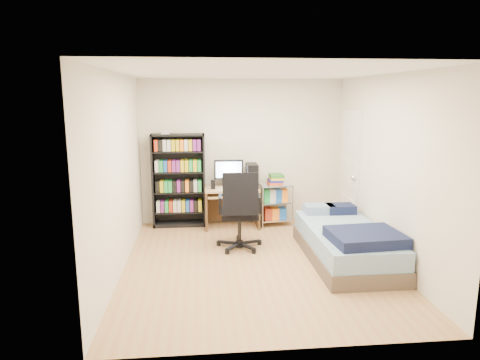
{
  "coord_description": "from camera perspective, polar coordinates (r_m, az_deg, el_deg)",
  "views": [
    {
      "loc": [
        -0.74,
        -5.38,
        2.21
      ],
      "look_at": [
        -0.19,
        0.4,
        1.07
      ],
      "focal_mm": 32.0,
      "sensor_mm": 36.0,
      "label": 1
    }
  ],
  "objects": [
    {
      "name": "computer_desk",
      "position": [
        7.29,
        -0.41,
        -1.47
      ],
      "size": [
        0.91,
        0.53,
        1.15
      ],
      "color": "tan",
      "rests_on": "room"
    },
    {
      "name": "office_chair",
      "position": [
        6.27,
        -0.05,
        -5.92
      ],
      "size": [
        0.72,
        0.72,
        1.17
      ],
      "rotation": [
        0.0,
        0.0,
        -0.03
      ],
      "color": "black",
      "rests_on": "room"
    },
    {
      "name": "media_shelf",
      "position": [
        7.36,
        -8.18,
        0.09
      ],
      "size": [
        0.89,
        0.3,
        1.66
      ],
      "color": "black",
      "rests_on": "room"
    },
    {
      "name": "room",
      "position": [
        5.51,
        2.32,
        1.07
      ],
      "size": [
        3.58,
        4.08,
        2.58
      ],
      "color": "tan",
      "rests_on": "ground"
    },
    {
      "name": "wire_cart",
      "position": [
        7.41,
        4.67,
        -1.6
      ],
      "size": [
        0.59,
        0.45,
        0.89
      ],
      "rotation": [
        0.0,
        0.0,
        0.11
      ],
      "color": "silver",
      "rests_on": "room"
    },
    {
      "name": "door",
      "position": [
        7.26,
        14.45,
        1.17
      ],
      "size": [
        0.12,
        0.8,
        2.0
      ],
      "color": "silver",
      "rests_on": "room"
    },
    {
      "name": "bed",
      "position": [
        6.06,
        13.97,
        -8.06
      ],
      "size": [
        1.0,
        2.01,
        0.57
      ],
      "color": "brown",
      "rests_on": "room"
    }
  ]
}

